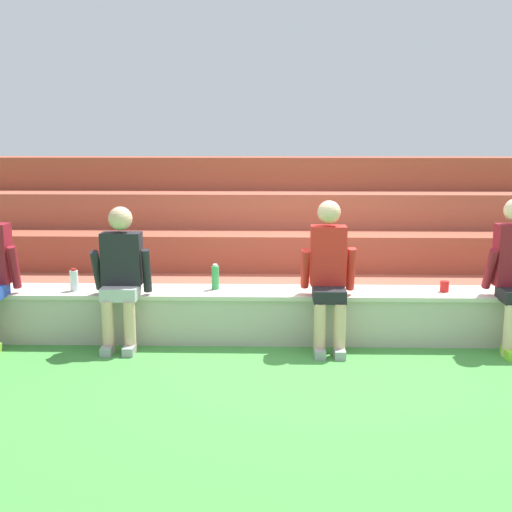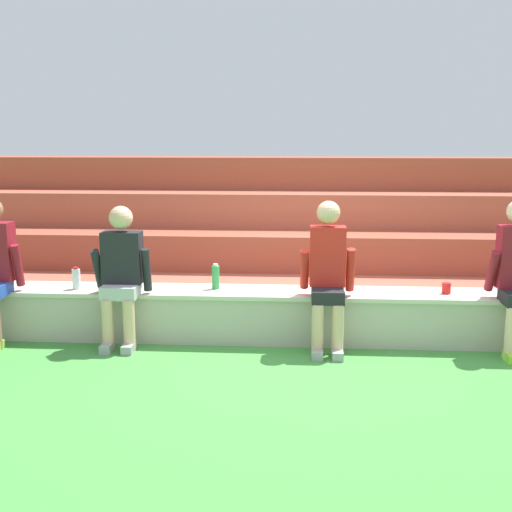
% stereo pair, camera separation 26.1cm
% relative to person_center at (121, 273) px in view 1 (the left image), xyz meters
% --- Properties ---
extents(ground_plane, '(80.00, 80.00, 0.00)m').
position_rel_person_center_xyz_m(ground_plane, '(1.75, 0.03, -0.73)').
color(ground_plane, '#428E3D').
extents(stone_seating_wall, '(8.86, 0.53, 0.50)m').
position_rel_person_center_xyz_m(stone_seating_wall, '(1.75, 0.28, -0.46)').
color(stone_seating_wall, '#B7AF9E').
rests_on(stone_seating_wall, ground).
extents(brick_bleachers, '(10.51, 2.57, 1.71)m').
position_rel_person_center_xyz_m(brick_bleachers, '(1.75, 2.34, -0.09)').
color(brick_bleachers, '#AC5541').
rests_on(brick_bleachers, ground).
extents(person_center, '(0.55, 0.49, 1.35)m').
position_rel_person_center_xyz_m(person_center, '(0.00, 0.00, 0.00)').
color(person_center, '#DBAD89').
rests_on(person_center, ground).
extents(person_right_of_center, '(0.51, 0.57, 1.40)m').
position_rel_person_center_xyz_m(person_right_of_center, '(1.95, 0.02, 0.02)').
color(person_right_of_center, '#DBAD89').
rests_on(person_right_of_center, ground).
extents(water_bottle_near_right, '(0.07, 0.07, 0.25)m').
position_rel_person_center_xyz_m(water_bottle_near_right, '(0.86, 0.32, -0.11)').
color(water_bottle_near_right, green).
rests_on(water_bottle_near_right, stone_seating_wall).
extents(water_bottle_mid_left, '(0.08, 0.08, 0.22)m').
position_rel_person_center_xyz_m(water_bottle_mid_left, '(-0.52, 0.22, -0.13)').
color(water_bottle_mid_left, silver).
rests_on(water_bottle_mid_left, stone_seating_wall).
extents(plastic_cup_right_end, '(0.09, 0.09, 0.10)m').
position_rel_person_center_xyz_m(plastic_cup_right_end, '(3.11, 0.27, -0.18)').
color(plastic_cup_right_end, red).
rests_on(plastic_cup_right_end, stone_seating_wall).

